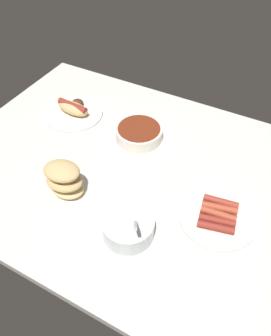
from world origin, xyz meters
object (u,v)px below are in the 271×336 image
Objects in this scene: plate_hotdog_assembled at (74,111)px; bowl_coleslaw at (128,226)px; bread_stack at (64,180)px; plate_sausages at (218,216)px; bowl_chili at (139,133)px.

bowl_coleslaw is at bearing -39.63° from plate_hotdog_assembled.
plate_hotdog_assembled is at bearing 140.37° from bowl_coleslaw.
bread_stack is at bearing 170.10° from bowl_coleslaw.
bowl_chili reaches higher than plate_sausages.
plate_hotdog_assembled is 1.32× the size of bowl_chili.
bowl_chili is (-36.10, 20.21, 1.54)cm from plate_sausages.
plate_hotdog_assembled is 1.45× the size of bowl_coleslaw.
bowl_chili is at bearing -0.45° from plate_hotdog_assembled.
bowl_coleslaw is at bearing -140.82° from plate_sausages.
plate_hotdog_assembled is 28.63cm from bowl_chili.
bread_stack is 0.57× the size of plate_sausages.
plate_hotdog_assembled is at bearing 162.48° from plate_sausages.
bowl_chili is (8.05, 32.47, -2.87)cm from bread_stack.
bread_stack is 24.41cm from bowl_coleslaw.
bread_stack is at bearing -103.92° from bowl_chili.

